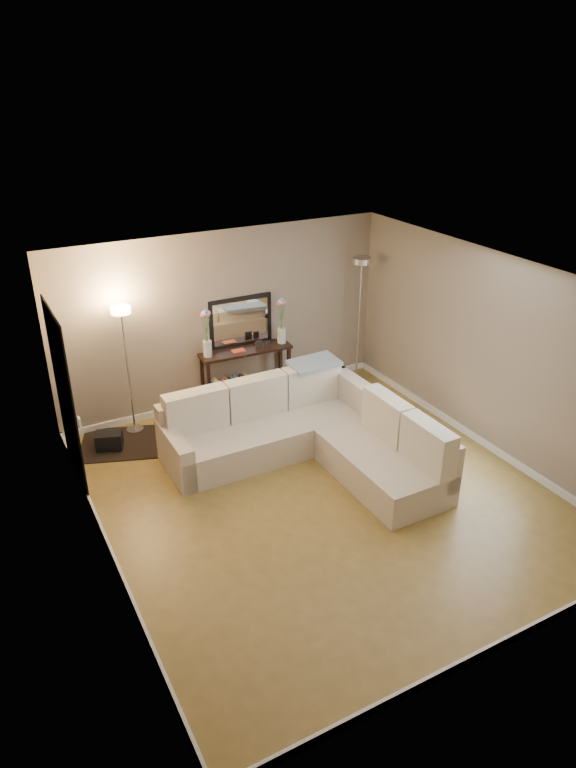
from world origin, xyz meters
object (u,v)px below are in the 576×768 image
floor_lamp_unlit (360,296)px  sectional_sofa (307,433)px  console_table (241,373)px  floor_lamp_lit (125,346)px

floor_lamp_unlit → sectional_sofa: bearing=-138.5°
console_table → floor_lamp_lit: bearing=-177.4°
sectional_sofa → console_table: (-0.11, 1.82, 0.12)m
floor_lamp_lit → console_table: bearing=2.6°
sectional_sofa → console_table: size_ratio=1.96×
sectional_sofa → floor_lamp_lit: floor_lamp_lit is taller
sectional_sofa → floor_lamp_unlit: bearing=41.5°
sectional_sofa → floor_lamp_lit: (-1.79, 1.74, 0.93)m
floor_lamp_unlit → floor_lamp_lit: bearing=178.6°
floor_lamp_unlit → console_table: bearing=175.2°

